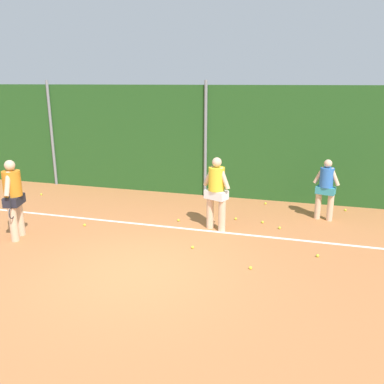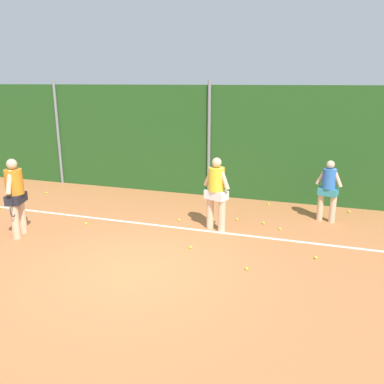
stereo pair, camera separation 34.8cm
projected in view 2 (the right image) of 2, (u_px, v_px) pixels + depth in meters
ground_plane at (165, 239)px, 9.56m from camera, size 30.32×30.32×0.00m
hedge_fence_backdrop at (210, 142)px, 12.84m from camera, size 19.71×0.25×3.58m
fence_post_left at (58, 133)px, 14.33m from camera, size 0.10×0.10×3.73m
fence_post_center at (209, 140)px, 12.66m from camera, size 0.10×0.10×3.73m
court_baseline_paint at (176, 227)px, 10.31m from camera, size 14.40×0.10×0.01m
player_foreground_near at (15, 193)px, 9.50m from camera, size 0.48×0.82×1.93m
player_midcourt at (216, 190)px, 9.88m from camera, size 0.75×0.50×1.88m
player_backcourt_far at (328, 188)px, 10.54m from camera, size 0.69×0.41×1.68m
tennis_ball_0 at (280, 229)px, 10.12m from camera, size 0.07×0.07×0.07m
tennis_ball_2 at (263, 223)px, 10.56m from camera, size 0.07×0.07×0.07m
tennis_ball_3 at (268, 204)px, 12.16m from camera, size 0.07×0.07×0.07m
tennis_ball_4 at (86, 224)px, 10.51m from camera, size 0.07×0.07×0.07m
tennis_ball_5 at (179, 220)px, 10.77m from camera, size 0.07×0.07×0.07m
tennis_ball_6 at (316, 258)px, 8.48m from camera, size 0.07×0.07×0.07m
tennis_ball_7 at (247, 269)px, 7.98m from camera, size 0.07×0.07×0.07m
tennis_ball_8 at (237, 219)px, 10.84m from camera, size 0.07×0.07×0.07m
tennis_ball_9 at (349, 212)px, 11.46m from camera, size 0.07×0.07×0.07m
tennis_ball_10 at (0, 208)px, 11.81m from camera, size 0.07×0.07×0.07m
tennis_ball_11 at (191, 247)px, 9.01m from camera, size 0.07×0.07×0.07m
tennis_ball_12 at (47, 193)px, 13.40m from camera, size 0.07×0.07×0.07m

